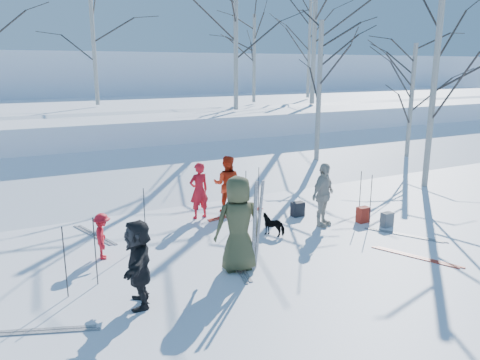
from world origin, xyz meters
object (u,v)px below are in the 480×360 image
backpack_dark (298,209)px  backpack_grey (387,220)px  skier_redor_behind (227,184)px  skier_red_seated (102,236)px  dog (274,224)px  backpack_red (363,215)px  skier_red_north (199,191)px  skier_olive_center (238,224)px  skier_grey_west (139,263)px  skier_cream_east (323,195)px

backpack_dark → backpack_grey: bearing=-49.6°
skier_redor_behind → skier_red_seated: (-3.87, -1.76, -0.31)m
dog → backpack_red: size_ratio=1.49×
backpack_grey → dog: bearing=163.5°
skier_red_north → dog: (1.11, -2.07, -0.51)m
backpack_dark → dog: bearing=-145.3°
skier_olive_center → skier_redor_behind: skier_olive_center is taller
skier_red_north → backpack_grey: skier_red_north is taller
skier_redor_behind → dog: 2.31m
dog → backpack_grey: bearing=126.6°
skier_olive_center → dog: 2.33m
skier_grey_west → backpack_dark: skier_grey_west is taller
skier_grey_west → backpack_red: size_ratio=3.71×
backpack_grey → skier_cream_east: bearing=149.7°
skier_red_seated → backpack_grey: skier_red_seated is taller
skier_cream_east → dog: (-1.48, 0.02, -0.57)m
skier_redor_behind → skier_cream_east: size_ratio=0.98×
skier_cream_east → backpack_grey: size_ratio=4.39×
skier_grey_west → backpack_dark: 6.03m
skier_cream_east → backpack_red: skier_cream_east is taller
backpack_dark → skier_red_seated: bearing=-175.0°
skier_redor_behind → skier_red_seated: skier_redor_behind is taller
skier_cream_east → dog: skier_cream_east is taller
backpack_grey → skier_red_north: bearing=143.9°
skier_olive_center → backpack_red: size_ratio=4.69×
skier_grey_west → dog: bearing=132.0°
dog → skier_olive_center: bearing=2.3°
dog → backpack_grey: dog is taller
skier_olive_center → backpack_red: 4.54m
skier_olive_center → backpack_red: bearing=-156.5°
skier_red_seated → skier_grey_west: 2.38m
skier_red_north → backpack_red: bearing=142.0°
skier_olive_center → backpack_grey: size_ratio=5.18×
dog → backpack_dark: dog is taller
skier_red_north → dog: size_ratio=2.48×
skier_red_seated → skier_grey_west: bearing=-164.1°
skier_red_seated → skier_red_north: bearing=-48.7°
skier_red_seated → backpack_red: size_ratio=2.42×
skier_red_north → skier_olive_center: bearing=74.6°
skier_olive_center → dog: (1.72, 1.40, -0.72)m
backpack_grey → backpack_dark: size_ratio=0.95×
skier_cream_east → backpack_red: size_ratio=3.98×
skier_red_north → backpack_dark: bearing=150.3°
backpack_grey → skier_red_seated: bearing=169.1°
skier_red_seated → backpack_red: (6.66, -0.78, -0.30)m
skier_red_north → skier_cream_east: bearing=135.6°
skier_grey_west → skier_olive_center: bearing=118.8°
backpack_dark → skier_olive_center: bearing=-142.8°
backpack_grey → skier_grey_west: bearing=-171.5°
skier_redor_behind → skier_cream_east: bearing=160.8°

